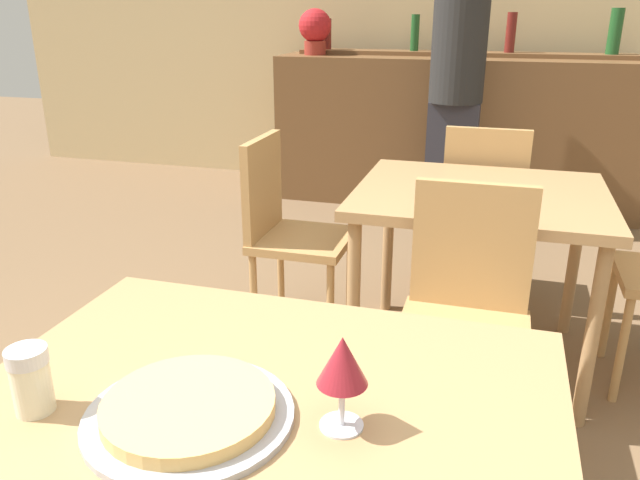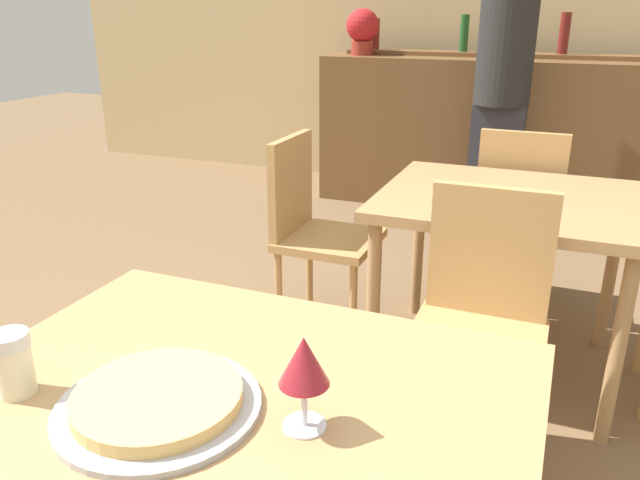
% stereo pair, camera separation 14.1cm
% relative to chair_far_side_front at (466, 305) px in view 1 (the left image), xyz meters
% --- Properties ---
extents(wall_back, '(8.00, 0.05, 2.80)m').
position_rel_chair_far_side_front_xyz_m(wall_back, '(-0.29, 3.37, 0.88)').
color(wall_back, '#D1B784').
rests_on(wall_back, ground_plane).
extents(dining_table_near, '(1.01, 0.85, 0.78)m').
position_rel_chair_far_side_front_xyz_m(dining_table_near, '(-0.29, -1.03, 0.17)').
color(dining_table_near, '#A87F51').
rests_on(dining_table_near, ground_plane).
extents(dining_table_far, '(0.95, 0.83, 0.74)m').
position_rel_chair_far_side_front_xyz_m(dining_table_far, '(-0.00, 0.59, 0.13)').
color(dining_table_far, '#A87F51').
rests_on(dining_table_far, ground_plane).
extents(bar_counter, '(2.60, 0.56, 1.07)m').
position_rel_chair_far_side_front_xyz_m(bar_counter, '(-0.29, 2.87, 0.01)').
color(bar_counter, brown).
rests_on(bar_counter, ground_plane).
extents(bar_back_shelf, '(2.39, 0.24, 0.33)m').
position_rel_chair_far_side_front_xyz_m(bar_back_shelf, '(-0.25, 3.01, 0.60)').
color(bar_back_shelf, brown).
rests_on(bar_back_shelf, bar_counter).
extents(chair_far_side_front, '(0.40, 0.40, 0.89)m').
position_rel_chair_far_side_front_xyz_m(chair_far_side_front, '(0.00, 0.00, 0.00)').
color(chair_far_side_front, tan).
rests_on(chair_far_side_front, ground_plane).
extents(chair_far_side_back, '(0.40, 0.40, 0.89)m').
position_rel_chair_far_side_front_xyz_m(chair_far_side_back, '(0.00, 1.18, 0.00)').
color(chair_far_side_back, tan).
rests_on(chair_far_side_back, ground_plane).
extents(chair_far_side_left, '(0.40, 0.40, 0.89)m').
position_rel_chair_far_side_front_xyz_m(chair_far_side_left, '(-0.80, 0.59, 0.00)').
color(chair_far_side_left, tan).
rests_on(chair_far_side_left, ground_plane).
extents(pizza_tray, '(0.34, 0.34, 0.04)m').
position_rel_chair_far_side_front_xyz_m(pizza_tray, '(-0.38, -1.08, 0.27)').
color(pizza_tray, '#A3A3A8').
rests_on(pizza_tray, dining_table_near).
extents(cheese_shaker, '(0.07, 0.07, 0.11)m').
position_rel_chair_far_side_front_xyz_m(cheese_shaker, '(-0.63, -1.13, 0.32)').
color(cheese_shaker, beige).
rests_on(cheese_shaker, dining_table_near).
extents(person_standing, '(0.34, 0.34, 1.76)m').
position_rel_chair_far_side_front_xyz_m(person_standing, '(-0.25, 2.29, 0.43)').
color(person_standing, '#2D2D38').
rests_on(person_standing, ground_plane).
extents(wine_glass, '(0.08, 0.08, 0.16)m').
position_rel_chair_far_side_front_xyz_m(wine_glass, '(-0.14, -1.03, 0.37)').
color(wine_glass, silver).
rests_on(wine_glass, dining_table_near).
extents(potted_plant, '(0.24, 0.24, 0.33)m').
position_rel_chair_far_side_front_xyz_m(potted_plant, '(-1.34, 2.82, 0.73)').
color(potted_plant, maroon).
rests_on(potted_plant, bar_counter).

